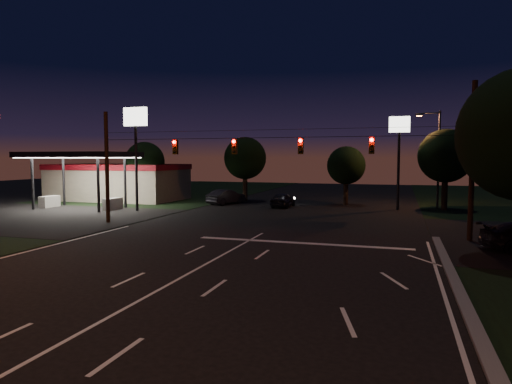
% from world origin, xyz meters
% --- Properties ---
extents(ground, '(140.00, 140.00, 0.00)m').
position_xyz_m(ground, '(0.00, 0.00, 0.00)').
color(ground, black).
rests_on(ground, ground).
extents(cross_street_left, '(20.00, 16.00, 0.02)m').
position_xyz_m(cross_street_left, '(-20.00, 16.00, 0.00)').
color(cross_street_left, black).
rests_on(cross_street_left, ground).
extents(stop_bar, '(12.00, 0.50, 0.01)m').
position_xyz_m(stop_bar, '(3.00, 11.50, 0.01)').
color(stop_bar, silver).
rests_on(stop_bar, ground).
extents(utility_pole_right, '(0.30, 0.30, 9.00)m').
position_xyz_m(utility_pole_right, '(12.00, 15.00, 0.00)').
color(utility_pole_right, black).
rests_on(utility_pole_right, ground).
extents(utility_pole_left, '(0.28, 0.28, 8.00)m').
position_xyz_m(utility_pole_left, '(-12.00, 15.00, 0.00)').
color(utility_pole_left, black).
rests_on(utility_pole_left, ground).
extents(signal_span, '(24.00, 0.40, 1.56)m').
position_xyz_m(signal_span, '(-0.00, 14.96, 5.50)').
color(signal_span, black).
rests_on(signal_span, ground).
extents(gas_station, '(14.20, 16.10, 5.25)m').
position_xyz_m(gas_station, '(-21.86, 30.39, 2.38)').
color(gas_station, gray).
rests_on(gas_station, ground).
extents(pole_sign_left_near, '(2.20, 0.30, 9.10)m').
position_xyz_m(pole_sign_left_near, '(-14.00, 22.00, 6.98)').
color(pole_sign_left_near, black).
rests_on(pole_sign_left_near, ground).
extents(pole_sign_right, '(1.80, 0.30, 8.40)m').
position_xyz_m(pole_sign_right, '(8.00, 30.00, 6.24)').
color(pole_sign_right, black).
rests_on(pole_sign_right, ground).
extents(street_light_right_far, '(2.20, 0.35, 9.00)m').
position_xyz_m(street_light_right_far, '(11.24, 32.00, 5.24)').
color(street_light_right_far, black).
rests_on(street_light_right_far, ground).
extents(tree_far_a, '(4.20, 4.20, 6.42)m').
position_xyz_m(tree_far_a, '(-17.98, 30.12, 4.26)').
color(tree_far_a, black).
rests_on(tree_far_a, ground).
extents(tree_far_b, '(4.60, 4.60, 6.98)m').
position_xyz_m(tree_far_b, '(-7.98, 34.13, 4.61)').
color(tree_far_b, black).
rests_on(tree_far_b, ground).
extents(tree_far_c, '(3.80, 3.80, 5.86)m').
position_xyz_m(tree_far_c, '(3.02, 33.10, 3.90)').
color(tree_far_c, black).
rests_on(tree_far_c, ground).
extents(tree_far_d, '(4.80, 4.80, 7.30)m').
position_xyz_m(tree_far_d, '(12.02, 31.13, 4.83)').
color(tree_far_d, black).
rests_on(tree_far_d, ground).
extents(car_oncoming_a, '(1.75, 4.11, 1.38)m').
position_xyz_m(car_oncoming_a, '(-2.50, 29.13, 0.69)').
color(car_oncoming_a, black).
rests_on(car_oncoming_a, ground).
extents(car_oncoming_b, '(3.00, 4.75, 1.48)m').
position_xyz_m(car_oncoming_b, '(-8.70, 30.10, 0.74)').
color(car_oncoming_b, black).
rests_on(car_oncoming_b, ground).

